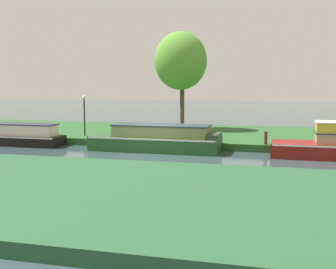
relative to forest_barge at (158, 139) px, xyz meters
name	(u,v)px	position (x,y,z in m)	size (l,w,h in m)	color
ground_plane	(149,154)	(-0.11, -1.20, -0.63)	(120.00, 120.00, 0.00)	#33464B
riverbank_far	(181,135)	(-0.11, 5.80, -0.43)	(72.00, 10.00, 0.40)	#265425
riverbank_near	(67,192)	(-0.11, -10.20, -0.43)	(72.00, 10.00, 0.40)	#255131
forest_barge	(158,139)	(0.00, 0.00, 0.00)	(6.98, 2.07, 1.42)	#224F24
black_cruiser	(26,136)	(-7.98, 0.00, -0.07)	(4.53, 1.63, 1.27)	black
willow_tree_left	(181,61)	(-0.58, 7.70, 4.43)	(3.64, 3.25, 6.68)	brown
lamp_post	(84,110)	(-5.24, 2.13, 1.35)	(0.24, 0.24, 2.46)	#333338
mooring_post_near	(266,138)	(5.60, 1.16, 0.12)	(0.18, 0.18, 0.68)	#532E29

